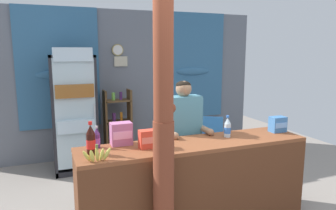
{
  "coord_description": "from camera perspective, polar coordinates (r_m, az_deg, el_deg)",
  "views": [
    {
      "loc": [
        -1.45,
        -2.56,
        1.92
      ],
      "look_at": [
        -0.14,
        0.82,
        1.29
      ],
      "focal_mm": 33.58,
      "sensor_mm": 36.0,
      "label": 1
    }
  ],
  "objects": [
    {
      "name": "back_wall_curtained",
      "position": [
        5.91,
        -7.01,
        4.32
      ],
      "size": [
        5.03,
        0.22,
        2.65
      ],
      "color": "slate",
      "rests_on": "ground"
    },
    {
      "name": "snack_box_wafer",
      "position": [
        3.32,
        -8.5,
        -5.17
      ],
      "size": [
        0.22,
        0.14,
        0.24
      ],
      "color": "#B76699",
      "rests_on": "stall_counter"
    },
    {
      "name": "plastic_lawn_chair",
      "position": [
        5.38,
        7.64,
        -5.65
      ],
      "size": [
        0.61,
        0.61,
        0.86
      ],
      "color": "#3884D6",
      "rests_on": "ground"
    },
    {
      "name": "ground_plane",
      "position": [
        4.5,
        -0.35,
        -15.46
      ],
      "size": [
        8.05,
        8.05,
        0.0
      ],
      "primitive_type": "plane",
      "color": "gray"
    },
    {
      "name": "bottle_shelf_rack",
      "position": [
        5.66,
        -9.1,
        -3.32
      ],
      "size": [
        0.48,
        0.28,
        1.24
      ],
      "color": "brown",
      "rests_on": "ground"
    },
    {
      "name": "stall_counter",
      "position": [
        3.44,
        5.72,
        -13.2
      ],
      "size": [
        2.52,
        0.57,
        0.95
      ],
      "color": "brown",
      "rests_on": "ground"
    },
    {
      "name": "banana_bunch",
      "position": [
        2.89,
        -12.78,
        -8.8
      ],
      "size": [
        0.27,
        0.06,
        0.16
      ],
      "color": "#CCC14C",
      "rests_on": "stall_counter"
    },
    {
      "name": "snack_box_crackers",
      "position": [
        3.19,
        -3.41,
        -6.16
      ],
      "size": [
        0.21,
        0.11,
        0.19
      ],
      "color": "#E5422D",
      "rests_on": "stall_counter"
    },
    {
      "name": "drink_fridge",
      "position": [
        5.17,
        -16.71,
        -0.02
      ],
      "size": [
        0.68,
        0.65,
        1.97
      ],
      "color": "#232328",
      "rests_on": "ground"
    },
    {
      "name": "shopkeeper",
      "position": [
        3.81,
        2.84,
        -4.32
      ],
      "size": [
        0.52,
        0.42,
        1.57
      ],
      "color": "#28282D",
      "rests_on": "ground"
    },
    {
      "name": "timber_post",
      "position": [
        2.76,
        -0.82,
        -4.04
      ],
      "size": [
        0.21,
        0.19,
        2.62
      ],
      "color": "brown",
      "rests_on": "ground"
    },
    {
      "name": "soda_bottle_cola",
      "position": [
        3.07,
        -13.82,
        -6.25
      ],
      "size": [
        0.09,
        0.09,
        0.32
      ],
      "color": "black",
      "rests_on": "stall_counter"
    },
    {
      "name": "soda_bottle_grape_soda",
      "position": [
        3.26,
        -12.81,
        -5.95
      ],
      "size": [
        0.07,
        0.07,
        0.23
      ],
      "color": "#56286B",
      "rests_on": "stall_counter"
    },
    {
      "name": "soda_bottle_water",
      "position": [
        3.64,
        10.73,
        -4.09
      ],
      "size": [
        0.08,
        0.08,
        0.25
      ],
      "color": "silver",
      "rests_on": "stall_counter"
    },
    {
      "name": "snack_box_biscuit",
      "position": [
        4.02,
        19.28,
        -3.32
      ],
      "size": [
        0.19,
        0.13,
        0.19
      ],
      "color": "#3D75B7",
      "rests_on": "stall_counter"
    }
  ]
}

